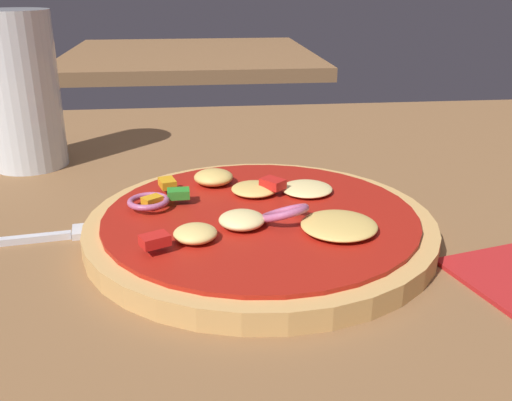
% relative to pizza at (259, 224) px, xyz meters
% --- Properties ---
extents(dining_table, '(1.46, 0.85, 0.03)m').
position_rel_pizza_xyz_m(dining_table, '(0.00, 0.02, -0.02)').
color(dining_table, brown).
rests_on(dining_table, ground).
extents(pizza, '(0.25, 0.25, 0.03)m').
position_rel_pizza_xyz_m(pizza, '(0.00, 0.00, 0.00)').
color(pizza, tan).
rests_on(pizza, dining_table).
extents(fork, '(0.17, 0.04, 0.01)m').
position_rel_pizza_xyz_m(fork, '(-0.15, 0.01, -0.01)').
color(fork, silver).
rests_on(fork, dining_table).
extents(beer_glass, '(0.07, 0.07, 0.15)m').
position_rel_pizza_xyz_m(beer_glass, '(-0.21, 0.19, 0.06)').
color(beer_glass, silver).
rests_on(beer_glass, dining_table).
extents(background_table, '(0.60, 0.61, 0.03)m').
position_rel_pizza_xyz_m(background_table, '(-0.05, 1.08, -0.02)').
color(background_table, brown).
rests_on(background_table, ground).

